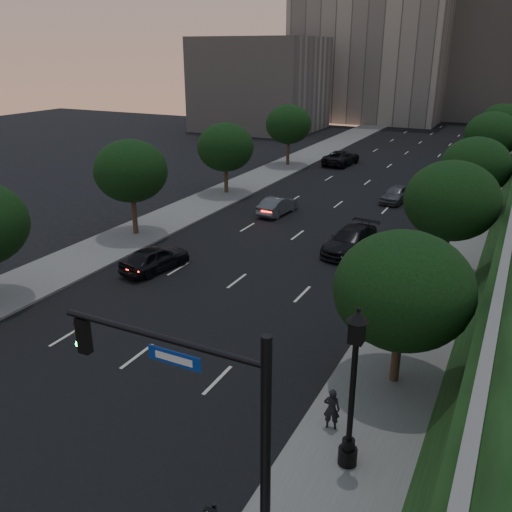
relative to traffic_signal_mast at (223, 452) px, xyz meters
The scene contains 25 objects.
ground 9.41m from the traffic_signal_mast, 165.93° to the left, with size 160.00×160.00×0.00m, color black.
road_surface 33.39m from the traffic_signal_mast, 104.68° to the left, with size 16.00×140.00×0.02m, color black.
sidewalk_right 32.36m from the traffic_signal_mast, 86.72° to the left, with size 4.50×140.00×0.15m, color slate.
sidewalk_left 37.31m from the traffic_signal_mast, 120.16° to the left, with size 4.50×140.00×0.15m, color slate.
office_block_left 97.52m from the traffic_signal_mast, 103.39° to the left, with size 26.00×20.00×32.00m, color gray.
office_block_mid 104.55m from the traffic_signal_mast, 91.33° to the left, with size 22.00×18.00×26.00m, color #A49F96.
office_block_filler 79.97m from the traffic_signal_mast, 115.51° to the left, with size 18.00×16.00×14.00m, color #A49F96.
tree_right_a 10.29m from the traffic_signal_mast, 79.40° to the left, with size 5.20×5.20×6.24m.
tree_right_b 22.20m from the traffic_signal_mast, 85.11° to the left, with size 5.20×5.20×6.74m.
tree_right_c 35.16m from the traffic_signal_mast, 86.92° to the left, with size 5.20×5.20×6.24m.
tree_right_d 49.15m from the traffic_signal_mast, 87.79° to the left, with size 5.20×5.20×6.74m.
tree_right_e 64.14m from the traffic_signal_mast, 88.31° to the left, with size 5.20×5.20×6.24m.
tree_left_b 27.48m from the traffic_signal_mast, 132.94° to the left, with size 5.00×5.00×6.71m.
tree_left_c 38.03m from the traffic_signal_mast, 119.47° to the left, with size 5.00×5.00×6.34m.
tree_left_d 50.70m from the traffic_signal_mast, 111.66° to the left, with size 5.00×5.00×6.71m.
traffic_signal_mast is the anchor object (origin of this frame).
street_lamp 5.21m from the traffic_signal_mast, 71.04° to the left, with size 0.64×0.64×5.62m.
sedan_near_left 20.71m from the traffic_signal_mast, 131.31° to the left, with size 1.81×4.49×1.53m, color black.
sedan_mid_left 31.73m from the traffic_signal_mast, 112.02° to the left, with size 1.50×4.31×1.42m, color #4E5154.
sedan_far_left 52.18m from the traffic_signal_mast, 105.03° to the left, with size 2.67×5.79×1.61m, color black.
sedan_near_right 24.07m from the traffic_signal_mast, 99.88° to the left, with size 2.22×5.45×1.58m, color black.
sedan_far_right 37.47m from the traffic_signal_mast, 96.54° to the left, with size 1.72×4.27×1.45m, color #4D4E53.
pedestrian_a 6.83m from the traffic_signal_mast, 84.24° to the left, with size 0.56×0.37×1.55m, color black.
pedestrian_b 14.22m from the traffic_signal_mast, 81.70° to the left, with size 0.85×0.66×1.74m, color black.
pedestrian_c 16.66m from the traffic_signal_mast, 84.77° to the left, with size 1.09×0.45×1.85m, color black.
Camera 1 is at (13.57, -10.73, 12.39)m, focal length 38.00 mm.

